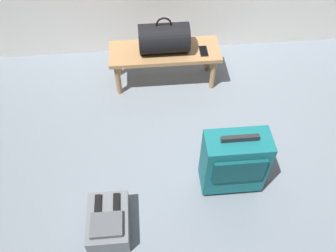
{
  "coord_description": "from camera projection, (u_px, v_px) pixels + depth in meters",
  "views": [
    {
      "loc": [
        -0.5,
        -1.46,
        2.36
      ],
      "look_at": [
        -0.35,
        0.26,
        0.25
      ],
      "focal_mm": 37.25,
      "sensor_mm": 36.0,
      "label": 1
    }
  ],
  "objects": [
    {
      "name": "ground_plane",
      "position": [
        214.0,
        169.0,
        2.77
      ],
      "size": [
        6.6,
        6.6,
        0.0
      ],
      "primitive_type": "plane",
      "color": "slate"
    },
    {
      "name": "bench",
      "position": [
        165.0,
        55.0,
        3.18
      ],
      "size": [
        1.0,
        0.36,
        0.37
      ],
      "color": "#A87A4C",
      "rests_on": "ground"
    },
    {
      "name": "duffel_bag_black",
      "position": [
        164.0,
        38.0,
        3.04
      ],
      "size": [
        0.44,
        0.26,
        0.34
      ],
      "color": "black",
      "rests_on": "bench"
    },
    {
      "name": "cell_phone",
      "position": [
        204.0,
        51.0,
        3.12
      ],
      "size": [
        0.07,
        0.14,
        0.01
      ],
      "color": "black",
      "rests_on": "bench"
    },
    {
      "name": "suitcase_upright_teal",
      "position": [
        234.0,
        162.0,
        2.45
      ],
      "size": [
        0.45,
        0.24,
        0.59
      ],
      "color": "#14666B",
      "rests_on": "ground"
    },
    {
      "name": "backpack_grey",
      "position": [
        109.0,
        222.0,
        2.39
      ],
      "size": [
        0.28,
        0.38,
        0.21
      ],
      "color": "slate",
      "rests_on": "ground"
    }
  ]
}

